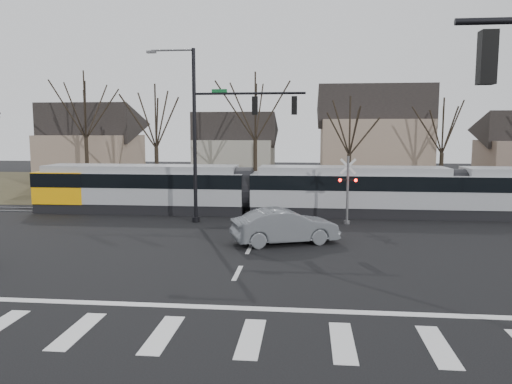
# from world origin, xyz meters

# --- Properties ---
(ground) EXTENTS (140.00, 140.00, 0.00)m
(ground) POSITION_xyz_m (0.00, 0.00, 0.00)
(ground) COLOR black
(grass_verge) EXTENTS (140.00, 28.00, 0.01)m
(grass_verge) POSITION_xyz_m (0.00, 32.00, 0.01)
(grass_verge) COLOR #38331E
(grass_verge) RESTS_ON ground
(crosswalk) EXTENTS (27.00, 2.60, 0.01)m
(crosswalk) POSITION_xyz_m (0.00, -4.00, 0.01)
(crosswalk) COLOR silver
(crosswalk) RESTS_ON ground
(stop_line) EXTENTS (28.00, 0.35, 0.01)m
(stop_line) POSITION_xyz_m (0.00, -1.80, 0.01)
(stop_line) COLOR silver
(stop_line) RESTS_ON ground
(lane_dashes) EXTENTS (0.18, 30.00, 0.01)m
(lane_dashes) POSITION_xyz_m (0.00, 16.00, 0.01)
(lane_dashes) COLOR silver
(lane_dashes) RESTS_ON ground
(rail_pair) EXTENTS (90.00, 1.52, 0.06)m
(rail_pair) POSITION_xyz_m (0.00, 15.80, 0.03)
(rail_pair) COLOR #59595E
(rail_pair) RESTS_ON ground
(tram) EXTENTS (41.56, 3.09, 3.15)m
(tram) POSITION_xyz_m (5.32, 16.00, 1.72)
(tram) COLOR gray
(tram) RESTS_ON ground
(sedan) EXTENTS (5.19, 6.32, 1.69)m
(sedan) POSITION_xyz_m (1.59, 7.32, 0.85)
(sedan) COLOR slate
(sedan) RESTS_ON ground
(signal_pole_far) EXTENTS (9.28, 0.44, 10.20)m
(signal_pole_far) POSITION_xyz_m (-2.41, 12.50, 5.70)
(signal_pole_far) COLOR black
(signal_pole_far) RESTS_ON ground
(rail_crossing_signal) EXTENTS (1.08, 0.36, 4.00)m
(rail_crossing_signal) POSITION_xyz_m (5.00, 12.79, 1.89)
(rail_crossing_signal) COLOR #59595B
(rail_crossing_signal) RESTS_ON ground
(tree_row) EXTENTS (59.20, 7.20, 10.00)m
(tree_row) POSITION_xyz_m (2.00, 26.00, 5.00)
(tree_row) COLOR black
(tree_row) RESTS_ON ground
(house_a) EXTENTS (9.72, 8.64, 8.60)m
(house_a) POSITION_xyz_m (-20.00, 34.00, 4.46)
(house_a) COLOR #816D5D
(house_a) RESTS_ON ground
(house_b) EXTENTS (8.64, 7.56, 7.65)m
(house_b) POSITION_xyz_m (-5.00, 36.00, 3.97)
(house_b) COLOR gray
(house_b) RESTS_ON ground
(house_c) EXTENTS (10.80, 8.64, 10.10)m
(house_c) POSITION_xyz_m (9.00, 33.00, 5.23)
(house_c) COLOR #816D5D
(house_c) RESTS_ON ground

